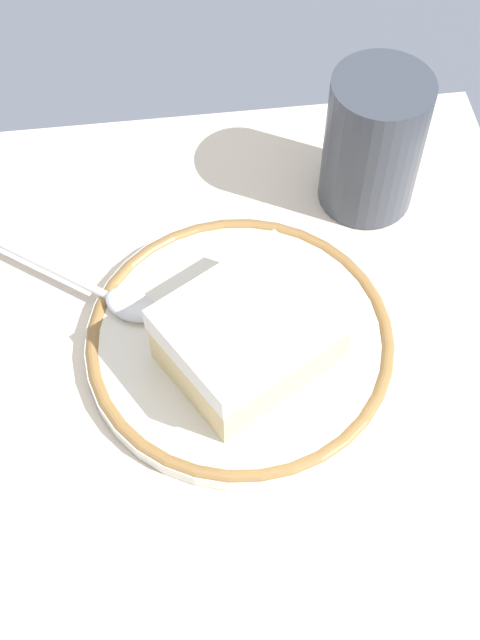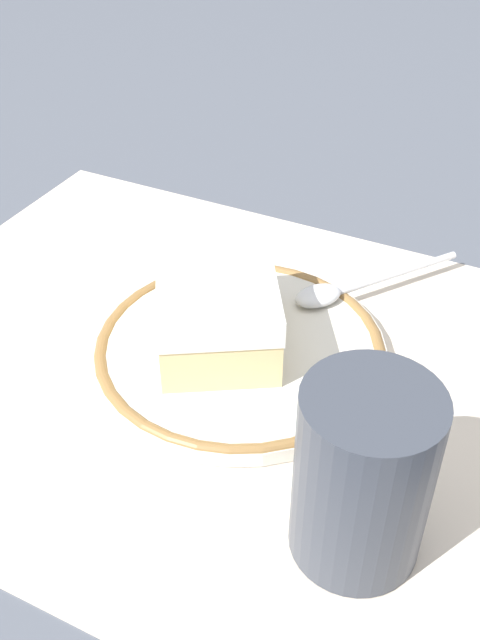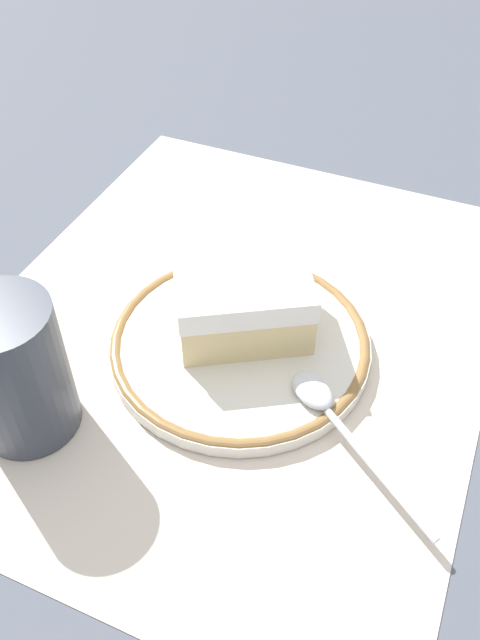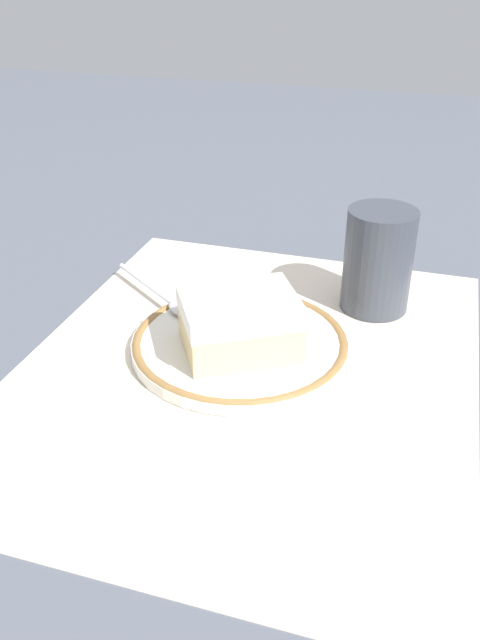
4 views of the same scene
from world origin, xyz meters
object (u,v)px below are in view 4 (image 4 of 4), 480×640
at_px(plate, 240,343).
at_px(cup, 377,266).
at_px(spoon, 173,301).
at_px(cake_slice, 240,323).

bearing_deg(plate, cup, 138.07).
relative_size(spoon, cup, 1.20).
relative_size(cake_slice, spoon, 0.99).
bearing_deg(cup, plate, -41.93).
bearing_deg(cake_slice, plate, -164.03).
distance_m(plate, cake_slice, 0.03).
relative_size(plate, spoon, 1.58).
relative_size(plate, cake_slice, 1.59).
xyz_separation_m(plate, cake_slice, (0.01, 0.00, 0.03)).
bearing_deg(cup, cake_slice, -37.50).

